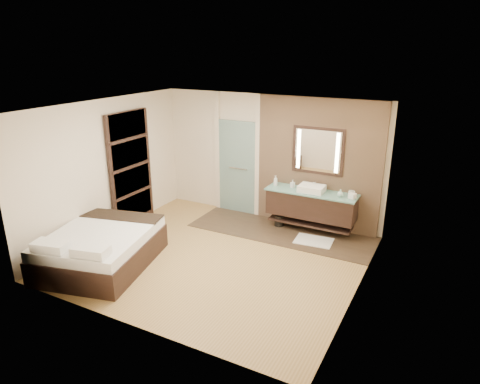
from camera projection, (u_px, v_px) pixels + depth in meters
The scene contains 15 objects.
floor at pixel (217, 258), 7.76m from camera, with size 5.00×5.00×0.00m, color olive.
tile_strip at pixel (281, 231), 8.84m from camera, with size 3.80×1.30×0.01m, color #36251D.
stone_wall at pixel (318, 165), 8.69m from camera, with size 2.60×0.08×2.70m, color tan.
vanity at pixel (311, 205), 8.70m from camera, with size 1.85×0.55×0.88m.
mirror_unit at pixel (318, 151), 8.55m from camera, with size 1.06×0.04×0.96m.
frosted_door at pixel (237, 163), 9.56m from camera, with size 1.10×0.12×2.70m.
shoji_partition at pixel (131, 168), 8.93m from camera, with size 0.06×1.20×2.40m.
bed at pixel (101, 248), 7.41m from camera, with size 2.03×2.32×0.77m.
bath_mat at pixel (314, 241), 8.38m from camera, with size 0.72×0.50×0.02m, color silver.
waste_bin at pixel (279, 221), 9.08m from camera, with size 0.20×0.20×0.25m, color black.
tissue_box at pixel (352, 196), 8.19m from camera, with size 0.12×0.12×0.10m, color white.
soap_bottle_a at pixel (276, 181), 8.92m from camera, with size 0.08×0.08×0.22m, color silver.
soap_bottle_b at pixel (293, 184), 8.82m from camera, with size 0.07×0.08×0.16m, color #B2B2B2.
soap_bottle_c at pixel (340, 193), 8.28m from camera, with size 0.12×0.12×0.15m, color #A5D0C8.
cup at pixel (352, 193), 8.33m from camera, with size 0.13×0.13×0.10m, color silver.
Camera 1 is at (3.59, -5.96, 3.66)m, focal length 32.00 mm.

